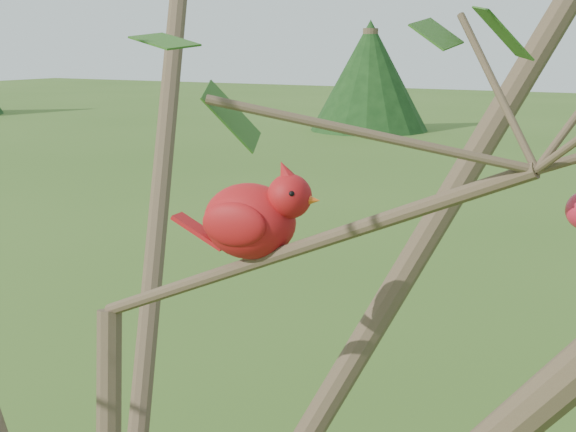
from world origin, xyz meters
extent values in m
ellipsoid|color=#B6160F|center=(0.20, 0.08, 2.11)|extent=(0.13, 0.11, 0.09)
sphere|color=#B6160F|center=(0.25, 0.09, 2.14)|extent=(0.06, 0.06, 0.05)
cone|color=#B6160F|center=(0.25, 0.09, 2.17)|extent=(0.04, 0.03, 0.04)
cone|color=#D85914|center=(0.28, 0.09, 2.14)|extent=(0.03, 0.02, 0.02)
ellipsoid|color=black|center=(0.27, 0.09, 2.14)|extent=(0.02, 0.03, 0.03)
cube|color=#B6160F|center=(0.13, 0.07, 2.09)|extent=(0.07, 0.04, 0.04)
ellipsoid|color=#B6160F|center=(0.19, 0.11, 2.11)|extent=(0.09, 0.04, 0.05)
ellipsoid|color=#B6160F|center=(0.20, 0.04, 2.11)|extent=(0.09, 0.04, 0.05)
cylinder|color=#483726|center=(-9.04, 20.17, 1.31)|extent=(0.39, 0.39, 2.63)
cone|color=black|center=(-9.04, 20.17, 1.42)|extent=(3.06, 3.06, 2.84)
camera|label=1|loc=(0.77, -0.80, 2.32)|focal=55.00mm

